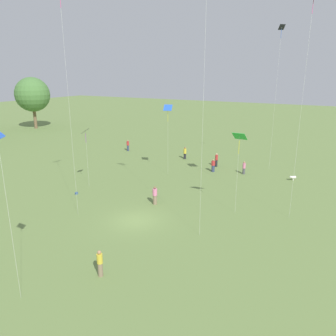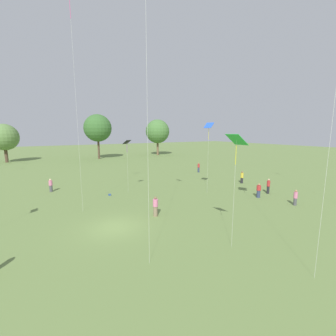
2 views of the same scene
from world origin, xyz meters
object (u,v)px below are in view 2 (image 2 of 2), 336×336
(person_5, at_px, (199,168))
(person_1, at_px, (268,186))
(person_0, at_px, (242,177))
(person_9, at_px, (295,198))
(kite_6, at_px, (237,142))
(person_7, at_px, (155,207))
(person_8, at_px, (51,185))
(picnic_bag_0, at_px, (110,195))
(kite_5, at_px, (127,144))
(kite_3, at_px, (209,127))
(person_2, at_px, (259,191))

(person_5, bearing_deg, person_1, 22.22)
(person_0, xyz_separation_m, person_9, (-3.22, -9.85, -0.07))
(person_1, relative_size, kite_6, 0.25)
(person_7, xyz_separation_m, person_8, (-7.58, 14.23, -0.08))
(person_9, xyz_separation_m, kite_6, (-12.07, -2.76, 6.12))
(person_5, height_order, picnic_bag_0, person_5)
(person_5, height_order, kite_5, kite_5)
(kite_3, height_order, kite_6, kite_3)
(person_5, height_order, person_8, person_5)
(kite_6, bearing_deg, person_7, 61.01)
(person_2, distance_m, person_7, 13.01)
(person_2, bearing_deg, person_1, -20.17)
(kite_3, distance_m, kite_6, 13.32)
(person_5, distance_m, kite_6, 28.37)
(kite_5, bearing_deg, person_8, -13.33)
(person_8, height_order, kite_6, kite_6)
(person_0, height_order, kite_5, kite_5)
(person_2, relative_size, kite_5, 0.25)
(person_7, height_order, person_9, person_7)
(person_0, relative_size, kite_5, 0.27)
(person_2, xyz_separation_m, person_8, (-20.56, 15.15, 0.01))
(person_0, height_order, person_9, person_0)
(person_7, bearing_deg, kite_5, 23.31)
(person_2, height_order, person_9, person_2)
(person_1, distance_m, picnic_bag_0, 19.38)
(kite_5, relative_size, picnic_bag_0, 24.13)
(person_2, bearing_deg, person_0, 24.29)
(person_1, bearing_deg, kite_6, -86.69)
(person_8, height_order, kite_5, kite_5)
(person_8, bearing_deg, kite_6, 119.84)
(person_2, distance_m, kite_5, 16.65)
(person_8, distance_m, kite_3, 21.07)
(person_9, bearing_deg, kite_6, -79.14)
(person_5, distance_m, kite_3, 16.13)
(person_8, bearing_deg, person_9, 145.03)
(person_2, height_order, kite_6, kite_6)
(person_0, relative_size, person_9, 1.09)
(person_5, height_order, person_7, person_7)
(person_1, relative_size, person_9, 1.13)
(person_1, distance_m, kite_5, 18.20)
(kite_3, bearing_deg, person_2, 67.30)
(person_0, distance_m, person_7, 17.86)
(kite_5, distance_m, kite_6, 16.71)
(person_2, bearing_deg, person_5, 43.99)
(person_5, relative_size, kite_3, 0.21)
(person_7, xyz_separation_m, kite_6, (1.81, -7.46, 6.04))
(person_8, bearing_deg, kite_3, 154.01)
(person_1, distance_m, person_7, 15.43)
(person_5, xyz_separation_m, kite_6, (-15.43, -23.04, 6.03))
(kite_5, bearing_deg, person_2, 157.51)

